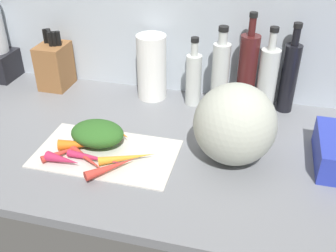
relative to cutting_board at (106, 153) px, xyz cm
name	(u,v)px	position (x,y,z in cm)	size (l,w,h in cm)	color
ground_plane	(137,142)	(6.41, 10.69, -1.90)	(170.00, 80.00, 3.00)	slate
wall_back	(166,14)	(6.41, 49.19, 29.60)	(170.00, 3.00, 60.00)	#ADB7C1
cutting_board	(106,153)	(0.00, 0.00, 0.00)	(43.20, 25.07, 0.80)	beige
carrot_0	(63,160)	(-9.99, -8.80, 1.97)	(3.14, 3.14, 10.72)	#B2264C
carrot_1	(82,144)	(-7.66, -0.46, 2.19)	(3.58, 3.58, 14.46)	orange
carrot_2	(111,167)	(4.91, -8.57, 1.83)	(2.86, 2.86, 15.48)	red
carrot_3	(118,132)	(0.37, 9.46, 1.96)	(3.13, 3.13, 10.31)	orange
carrot_4	(127,158)	(7.81, -2.86, 1.68)	(2.57, 2.57, 16.95)	orange
carrot_5	(86,158)	(-3.86, -5.83, 1.51)	(2.23, 2.23, 17.19)	red
carrot_6	(95,158)	(-1.41, -5.27, 1.53)	(2.26, 2.26, 17.62)	#B2264C
carrot_7	(65,152)	(-11.65, -4.37, 1.46)	(2.11, 2.11, 14.56)	red
carrot_greens_pile	(97,133)	(-4.29, 3.98, 3.99)	(16.97, 13.06, 7.18)	#2D6023
winter_squash	(235,124)	(37.70, 7.52, 11.75)	(24.17, 23.45, 24.30)	#B2B7A8
knife_block	(55,65)	(-37.20, 39.37, 8.92)	(10.74, 13.41, 23.15)	brown
paper_towel_roll	(152,67)	(3.02, 40.19, 11.93)	(11.05, 11.05, 24.65)	white
bottle_0	(194,78)	(19.36, 38.74, 10.05)	(5.70, 5.70, 25.83)	silver
bottle_1	(220,75)	(29.12, 37.40, 12.93)	(6.16, 6.16, 30.96)	silver
bottle_2	(247,71)	(38.19, 40.97, 13.93)	(6.93, 6.93, 35.24)	#471919
bottle_3	(267,80)	(45.47, 39.19, 12.23)	(6.73, 6.73, 31.51)	silver
bottle_4	(289,76)	(52.77, 42.37, 12.98)	(5.87, 5.87, 32.47)	black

